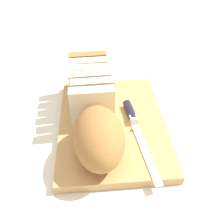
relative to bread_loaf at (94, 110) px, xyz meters
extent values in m
plane|color=silver|center=(0.02, -0.04, -0.08)|extent=(3.00, 3.00, 0.00)
cube|color=tan|center=(0.02, -0.04, -0.07)|extent=(0.37, 0.27, 0.02)
ellipsoid|color=#996633|center=(-0.09, -0.01, 0.00)|extent=(0.17, 0.12, 0.11)
cube|color=beige|center=(0.01, 0.00, 0.00)|extent=(0.03, 0.11, 0.11)
cube|color=beige|center=(0.04, 0.00, 0.00)|extent=(0.03, 0.11, 0.11)
cube|color=beige|center=(0.08, 0.01, 0.00)|extent=(0.03, 0.11, 0.11)
cube|color=beige|center=(0.11, 0.01, 0.00)|extent=(0.03, 0.11, 0.11)
cube|color=beige|center=(0.15, 0.01, 0.00)|extent=(0.04, 0.11, 0.11)
cube|color=#996633|center=(0.18, 0.01, 0.00)|extent=(0.04, 0.11, 0.11)
cube|color=silver|center=(-0.09, -0.11, -0.05)|extent=(0.19, 0.04, 0.00)
cylinder|color=black|center=(0.04, -0.09, -0.04)|extent=(0.07, 0.03, 0.02)
cube|color=silver|center=(0.01, -0.10, -0.04)|extent=(0.02, 0.02, 0.02)
sphere|color=tan|center=(-0.02, -0.09, -0.05)|extent=(0.01, 0.01, 0.01)
sphere|color=tan|center=(0.01, -0.11, -0.05)|extent=(0.00, 0.00, 0.00)
sphere|color=tan|center=(0.02, -0.02, -0.05)|extent=(0.01, 0.01, 0.01)
sphere|color=tan|center=(-0.02, -0.04, -0.05)|extent=(0.01, 0.01, 0.01)
camera|label=1|loc=(-0.45, 0.00, 0.38)|focal=39.95mm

